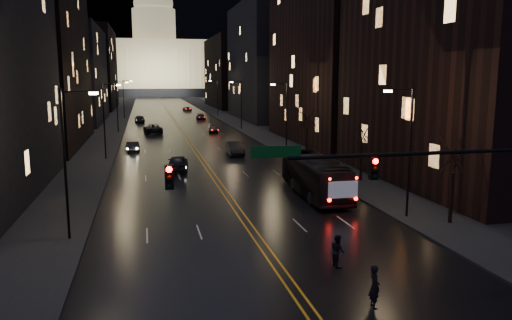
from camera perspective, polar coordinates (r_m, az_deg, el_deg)
ground at (r=23.25m, az=4.67°, el=-15.02°), size 900.00×900.00×0.00m
road at (r=150.62m, az=-10.19°, el=5.66°), size 20.00×320.00×0.02m
sidewalk_left at (r=150.67m, az=-15.54°, el=5.49°), size 8.00×320.00×0.16m
sidewalk_right at (r=151.85m, az=-4.88°, el=5.83°), size 8.00×320.00×0.16m
center_line at (r=150.62m, az=-10.19°, el=5.66°), size 0.62×320.00×0.01m
building_left_mid at (r=75.73m, az=-24.26°, el=11.96°), size 12.00×30.00×28.00m
building_left_far at (r=113.13m, az=-20.28°, el=9.08°), size 12.00×34.00×20.00m
building_left_dist at (r=160.86m, az=-18.08°, el=9.85°), size 12.00×40.00×24.00m
building_right_near at (r=48.68m, az=22.13°, el=11.58°), size 12.00×26.00×24.00m
building_right_tall at (r=75.91m, az=9.03°, el=16.45°), size 12.00×30.00×38.00m
building_right_mid at (r=115.52m, az=1.15°, el=11.14°), size 12.00×34.00×26.00m
building_right_dist at (r=162.51m, az=-2.94°, el=9.94°), size 12.00×40.00×22.00m
mountain_ridge at (r=406.64m, az=-6.20°, el=17.24°), size 520.00×60.00×130.00m
capitol at (r=270.36m, az=-11.44°, el=10.88°), size 90.00×50.00×58.50m
traffic_signal at (r=24.05m, az=18.42°, el=-1.86°), size 17.29×0.45×7.00m
streetlamp_right_near at (r=35.03m, az=16.94°, el=1.61°), size 2.13×0.25×9.00m
streetlamp_left_near at (r=30.84m, az=-20.71°, el=0.39°), size 2.13×0.25×9.00m
streetlamp_right_mid at (r=62.75m, az=3.36°, el=5.30°), size 2.13×0.25×9.00m
streetlamp_left_mid at (r=60.51m, az=-16.82°, el=4.76°), size 2.13×0.25×9.00m
streetlamp_right_far at (r=91.91m, az=-1.81°, el=6.63°), size 2.13×0.25×9.00m
streetlamp_left_far at (r=90.40m, az=-15.48°, el=6.25°), size 2.13×0.25×9.00m
streetlamp_right_dist at (r=121.49m, az=-4.48°, el=7.29°), size 2.13×0.25×9.00m
streetlamp_left_dist at (r=120.34m, az=-14.81°, el=6.99°), size 2.13×0.25×9.00m
tree_right_near at (r=34.58m, az=21.68°, el=0.31°), size 2.40×2.40×6.65m
tree_right_mid at (r=46.70m, az=12.03°, el=2.99°), size 2.40×2.40×6.65m
tree_right_far at (r=61.53m, az=5.83°, el=4.66°), size 2.40×2.40×6.65m
bus at (r=41.17m, az=6.73°, el=-1.80°), size 3.19×11.79×3.26m
oncoming_car_a at (r=52.32m, az=-8.93°, el=-0.31°), size 2.56×5.17×1.69m
oncoming_car_b at (r=66.84m, az=-13.93°, el=1.50°), size 1.90×4.32×1.38m
oncoming_car_c at (r=88.21m, az=-11.71°, el=3.54°), size 3.42×6.19×1.64m
oncoming_car_d at (r=110.15m, az=-13.16°, el=4.59°), size 2.29×5.14×1.46m
receding_car_a at (r=62.28m, az=-2.43°, el=1.35°), size 1.87×5.13×1.68m
receding_car_b at (r=87.21m, az=-4.87°, el=3.54°), size 2.10×4.14×1.35m
receding_car_c at (r=114.16m, az=-6.32°, el=4.91°), size 1.94×4.67×1.35m
receding_car_d at (r=144.49m, az=-7.87°, el=5.80°), size 2.41×4.63×1.24m
pedestrian_a at (r=22.13m, az=13.39°, el=-13.91°), size 0.50×0.72×1.88m
pedestrian_b at (r=26.25m, az=9.30°, el=-10.19°), size 0.50×0.85×1.69m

